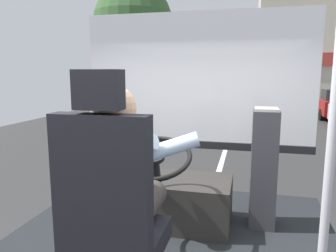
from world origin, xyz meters
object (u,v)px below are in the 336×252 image
object	(u,v)px
handrail_pole	(331,143)
fare_box	(264,168)
bus_driver	(119,178)
steering_console	(167,198)
driver_seat	(112,219)

from	to	relation	value
handrail_pole	fare_box	size ratio (longest dim) A/B	1.93
bus_driver	steering_console	bearing A→B (deg)	90.00
driver_seat	steering_console	distance (m)	1.21
driver_seat	fare_box	size ratio (longest dim) A/B	1.30
bus_driver	fare_box	world-z (taller)	bus_driver
driver_seat	bus_driver	bearing A→B (deg)	90.00
steering_console	handrail_pole	bearing A→B (deg)	-43.24
bus_driver	steering_console	xyz separation A→B (m)	(0.00, 1.05, -0.52)
fare_box	driver_seat	bearing A→B (deg)	-121.46
steering_console	fare_box	bearing A→B (deg)	10.86
driver_seat	bus_driver	distance (m)	0.22
bus_driver	steering_console	size ratio (longest dim) A/B	0.73
driver_seat	handrail_pole	distance (m)	1.14
driver_seat	steering_console	world-z (taller)	driver_seat
bus_driver	driver_seat	bearing A→B (deg)	-90.00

